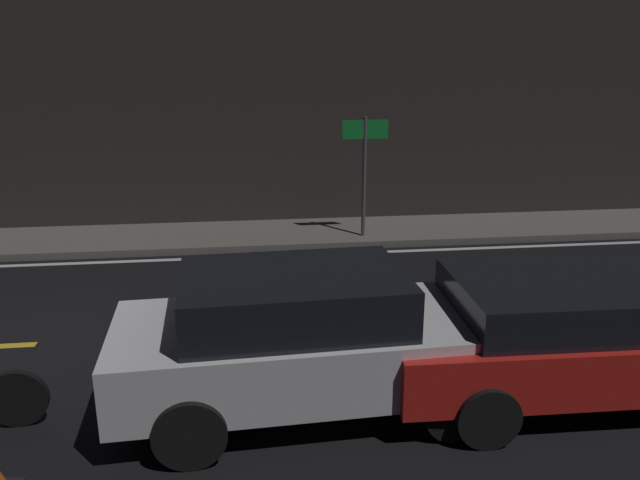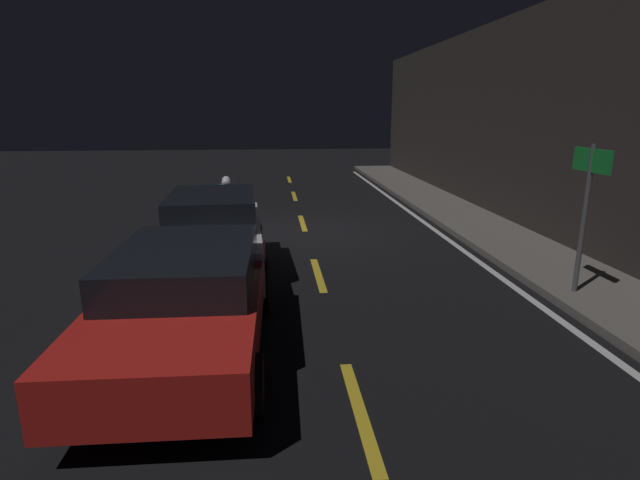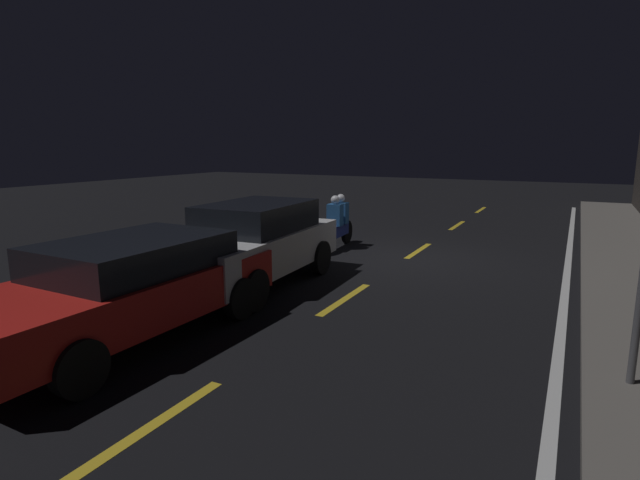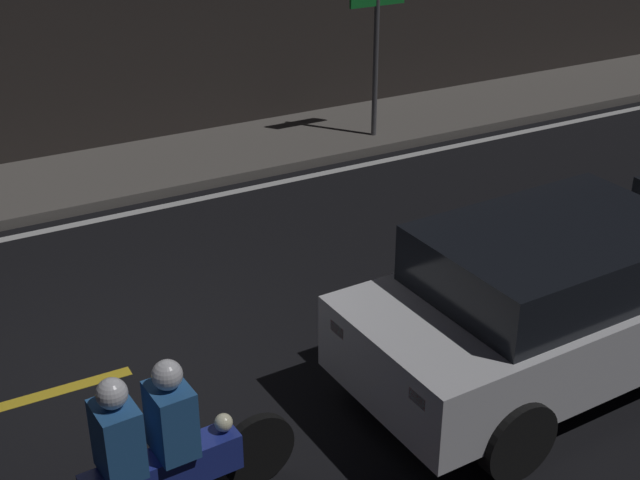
{
  "view_description": "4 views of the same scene",
  "coord_description": "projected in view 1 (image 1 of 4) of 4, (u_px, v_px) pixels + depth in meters",
  "views": [
    {
      "loc": [
        2.84,
        -7.93,
        3.71
      ],
      "look_at": [
        3.86,
        0.43,
        1.18
      ],
      "focal_mm": 35.0,
      "sensor_mm": 36.0,
      "label": 1
    },
    {
      "loc": [
        12.51,
        -0.87,
        3.05
      ],
      "look_at": [
        3.95,
        -0.01,
        0.8
      ],
      "focal_mm": 28.0,
      "sensor_mm": 36.0,
      "label": 2
    },
    {
      "loc": [
        11.1,
        3.42,
        2.64
      ],
      "look_at": [
        3.32,
        -0.58,
        0.96
      ],
      "focal_mm": 28.0,
      "sensor_mm": 36.0,
      "label": 3
    },
    {
      "loc": [
        -1.72,
        -6.94,
        4.87
      ],
      "look_at": [
        2.03,
        -0.01,
        0.9
      ],
      "focal_mm": 50.0,
      "sensor_mm": 36.0,
      "label": 4
    }
  ],
  "objects": [
    {
      "name": "sedan_white",
      "position": [
        308.0,
        337.0,
        6.6
      ],
      "size": [
        4.24,
        2.01,
        1.56
      ],
      "rotation": [
        0.0,
        0.0,
        0.05
      ],
      "color": "silver",
      "rests_on": "ground"
    },
    {
      "name": "taxi_red",
      "position": [
        576.0,
        331.0,
        6.94
      ],
      "size": [
        4.49,
        2.1,
        1.37
      ],
      "rotation": [
        0.0,
        0.0,
        -0.02
      ],
      "color": "red",
      "rests_on": "ground"
    },
    {
      "name": "lane_solid_kerb",
      "position": [
        94.0,
        263.0,
        11.51
      ],
      "size": [
        25.2,
        0.14,
        0.01
      ],
      "color": "silver",
      "rests_on": "ground"
    },
    {
      "name": "building_front",
      "position": [
        105.0,
        102.0,
        12.94
      ],
      "size": [
        28.0,
        0.3,
        5.5
      ],
      "color": "#2D2826",
      "rests_on": "ground"
    },
    {
      "name": "ground_plane",
      "position": [
        36.0,
        344.0,
        8.28
      ],
      "size": [
        56.0,
        56.0,
        0.0
      ],
      "primitive_type": "plane",
      "color": "black"
    },
    {
      "name": "lane_dash_d",
      "position": [
        298.0,
        331.0,
        8.68
      ],
      "size": [
        2.0,
        0.14,
        0.01
      ],
      "color": "gold",
      "rests_on": "ground"
    },
    {
      "name": "raised_curb",
      "position": [
        107.0,
        240.0,
        12.65
      ],
      "size": [
        28.0,
        1.94,
        0.14
      ],
      "color": "#605B56",
      "rests_on": "ground"
    },
    {
      "name": "shop_sign",
      "position": [
        365.0,
        153.0,
        12.26
      ],
      "size": [
        0.9,
        0.08,
        2.4
      ],
      "color": "#4C4C51",
      "rests_on": "raised_curb"
    },
    {
      "name": "lane_dash_e",
      "position": [
        602.0,
        315.0,
        9.2
      ],
      "size": [
        2.0,
        0.14,
        0.01
      ],
      "color": "gold",
      "rests_on": "ground"
    }
  ]
}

